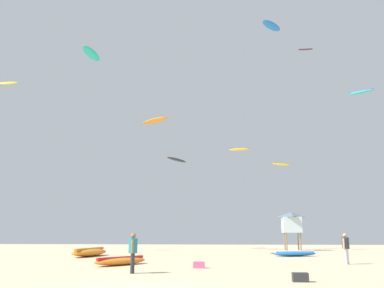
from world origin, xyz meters
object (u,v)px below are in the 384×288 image
at_px(person_foreground, 133,250).
at_px(kite_aloft_0, 91,54).
at_px(gear_bag, 199,265).
at_px(kite_aloft_3, 282,164).
at_px(person_midground, 346,246).
at_px(kite_aloft_5, 177,160).
at_px(cooler_box, 300,277).
at_px(kite_grounded_near, 295,254).
at_px(lifeguard_tower, 291,222).
at_px(kite_aloft_2, 271,26).
at_px(kite_aloft_1, 8,83).
at_px(kite_grounded_far, 121,261).
at_px(kite_aloft_8, 155,121).
at_px(kite_grounded_mid, 90,252).
at_px(kite_aloft_7, 239,149).
at_px(kite_aloft_4, 306,49).
at_px(kite_aloft_6, 361,92).

relative_size(person_foreground, kite_aloft_0, 0.57).
height_order(gear_bag, kite_aloft_3, kite_aloft_3).
distance_m(person_midground, kite_aloft_5, 29.64).
relative_size(gear_bag, kite_aloft_5, 0.14).
xyz_separation_m(cooler_box, kite_aloft_0, (-14.67, 16.42, 17.47)).
xyz_separation_m(kite_grounded_near, lifeguard_tower, (1.75, 12.61, 2.84)).
height_order(gear_bag, kite_aloft_2, kite_aloft_2).
relative_size(cooler_box, kite_aloft_1, 0.24).
bearing_deg(lifeguard_tower, cooler_box, -98.11).
bearing_deg(kite_grounded_far, kite_aloft_5, 91.01).
distance_m(gear_bag, kite_aloft_8, 28.31).
relative_size(kite_grounded_mid, kite_aloft_8, 1.42).
distance_m(kite_aloft_1, kite_aloft_2, 30.99).
xyz_separation_m(person_midground, cooler_box, (-4.22, -9.20, -0.87)).
bearing_deg(kite_aloft_7, person_midground, -76.90).
relative_size(kite_grounded_far, kite_aloft_1, 1.68).
height_order(kite_aloft_0, kite_aloft_8, kite_aloft_0).
distance_m(person_foreground, kite_aloft_3, 31.21).
bearing_deg(kite_aloft_5, kite_grounded_mid, -104.41).
relative_size(person_foreground, kite_aloft_4, 0.84).
distance_m(kite_aloft_5, kite_aloft_7, 8.13).
relative_size(kite_grounded_far, kite_aloft_2, 1.32).
height_order(person_midground, kite_aloft_8, kite_aloft_8).
height_order(gear_bag, kite_aloft_4, kite_aloft_4).
bearing_deg(kite_aloft_6, kite_aloft_3, -158.19).
distance_m(person_foreground, person_midground, 12.89).
distance_m(person_midground, lifeguard_tower, 21.08).
relative_size(kite_aloft_4, kite_aloft_6, 0.61).
bearing_deg(kite_aloft_0, kite_aloft_7, 49.76).
bearing_deg(gear_bag, kite_aloft_0, 134.44).
bearing_deg(kite_aloft_2, kite_grounded_mid, -144.11).
height_order(gear_bag, kite_aloft_1, kite_aloft_1).
xyz_separation_m(person_midground, kite_grounded_mid, (-17.87, 6.94, -0.71)).
relative_size(kite_grounded_mid, kite_aloft_1, 2.39).
height_order(person_foreground, kite_aloft_3, kite_aloft_3).
bearing_deg(kite_grounded_near, kite_aloft_3, 85.34).
height_order(kite_aloft_2, kite_aloft_7, kite_aloft_2).
height_order(lifeguard_tower, kite_aloft_6, kite_aloft_6).
height_order(person_midground, lifeguard_tower, lifeguard_tower).
height_order(person_foreground, kite_aloft_4, kite_aloft_4).
xyz_separation_m(lifeguard_tower, cooler_box, (-4.30, -30.19, -2.89)).
height_order(kite_grounded_near, kite_grounded_far, kite_grounded_far).
bearing_deg(lifeguard_tower, kite_grounded_near, -97.88).
distance_m(kite_grounded_near, kite_aloft_7, 19.25).
xyz_separation_m(person_midground, kite_aloft_8, (-15.36, 19.62, 13.85)).
relative_size(cooler_box, kite_aloft_5, 0.14).
bearing_deg(kite_aloft_3, kite_aloft_5, 166.80).
relative_size(person_foreground, kite_grounded_mid, 0.31).
relative_size(kite_grounded_mid, kite_grounded_far, 1.42).
distance_m(kite_grounded_near, kite_aloft_0, 24.52).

